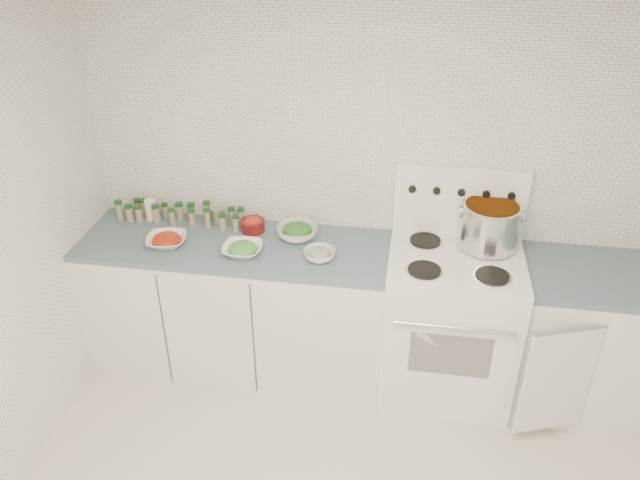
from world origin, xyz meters
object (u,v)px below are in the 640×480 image
Objects in this scene: bowl_snowpea at (243,249)px; stock_pot at (490,224)px; stove at (449,319)px; bowl_tomato at (166,240)px.

stock_pot is at bearing 10.34° from bowl_snowpea.
bowl_snowpea is at bearing -175.05° from stove.
stove reaches higher than bowl_snowpea.
stock_pot is 1.42m from bowl_snowpea.
stove reaches higher than bowl_tomato.
bowl_snowpea is (0.47, -0.03, -0.00)m from bowl_tomato.
stock_pot is at bearing 6.95° from bowl_tomato.
bowl_tomato is (-1.86, -0.23, -0.15)m from stock_pot.
stove is 0.63m from stock_pot.
stock_pot reaches higher than bowl_snowpea.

